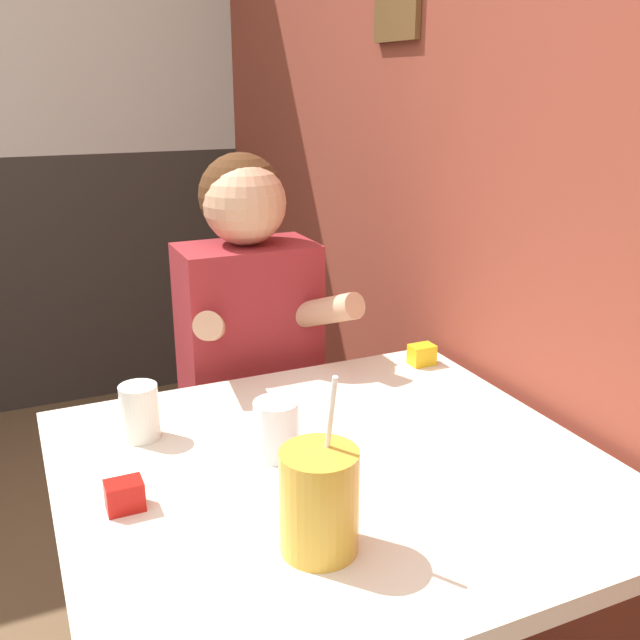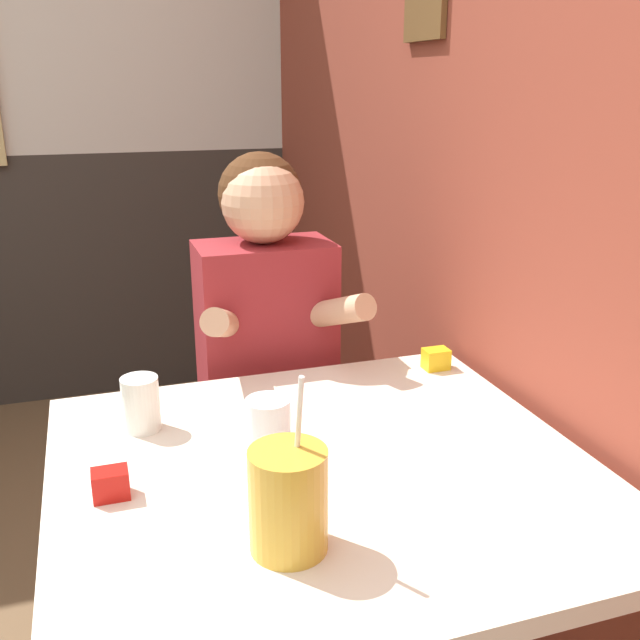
{
  "view_description": "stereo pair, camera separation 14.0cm",
  "coord_description": "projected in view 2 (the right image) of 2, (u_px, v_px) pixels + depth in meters",
  "views": [
    {
      "loc": [
        0.37,
        -0.76,
        1.39
      ],
      "look_at": [
        0.91,
        0.45,
        0.94
      ],
      "focal_mm": 40.0,
      "sensor_mm": 36.0,
      "label": 1
    },
    {
      "loc": [
        0.5,
        -0.81,
        1.39
      ],
      "look_at": [
        0.91,
        0.45,
        0.94
      ],
      "focal_mm": 40.0,
      "sensor_mm": 36.0,
      "label": 2
    }
  ],
  "objects": [
    {
      "name": "condiment_mustard",
      "position": [
        436.0,
        359.0,
        1.72
      ],
      "size": [
        0.06,
        0.04,
        0.05
      ],
      "color": "yellow",
      "rests_on": "main_table"
    },
    {
      "name": "main_table",
      "position": [
        325.0,
        496.0,
        1.31
      ],
      "size": [
        0.96,
        0.9,
        0.73
      ],
      "color": "beige",
      "rests_on": "ground_plane"
    },
    {
      "name": "person_seated",
      "position": [
        267.0,
        377.0,
        1.88
      ],
      "size": [
        0.42,
        0.41,
        1.23
      ],
      "color": "maroon",
      "rests_on": "ground_plane"
    },
    {
      "name": "glass_center",
      "position": [
        141.0,
        404.0,
        1.41
      ],
      "size": [
        0.07,
        0.07,
        0.11
      ],
      "color": "silver",
      "rests_on": "main_table"
    },
    {
      "name": "glass_near_pitcher",
      "position": [
        268.0,
        427.0,
        1.32
      ],
      "size": [
        0.08,
        0.08,
        0.11
      ],
      "color": "silver",
      "rests_on": "main_table"
    },
    {
      "name": "condiment_ketchup",
      "position": [
        111.0,
        484.0,
        1.18
      ],
      "size": [
        0.06,
        0.04,
        0.05
      ],
      "color": "#B7140F",
      "rests_on": "main_table"
    },
    {
      "name": "cocktail_pitcher",
      "position": [
        288.0,
        500.0,
        1.04
      ],
      "size": [
        0.12,
        0.12,
        0.28
      ],
      "color": "gold",
      "rests_on": "main_table"
    },
    {
      "name": "brick_wall_right",
      "position": [
        398.0,
        95.0,
        2.1
      ],
      "size": [
        0.08,
        4.42,
        2.7
      ],
      "color": "brown",
      "rests_on": "ground_plane"
    }
  ]
}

